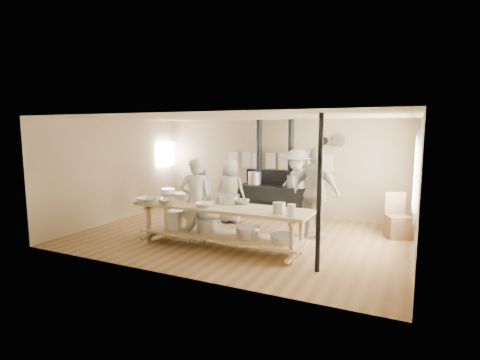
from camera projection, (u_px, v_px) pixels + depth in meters
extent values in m
plane|color=brown|center=(240.00, 236.00, 8.28)|extent=(7.00, 7.00, 0.00)
plane|color=tan|center=(279.00, 167.00, 10.34)|extent=(7.00, 0.00, 7.00)
plane|color=tan|center=(172.00, 196.00, 5.86)|extent=(7.00, 0.00, 7.00)
plane|color=tan|center=(117.00, 170.00, 9.59)|extent=(0.00, 5.00, 5.00)
plane|color=tan|center=(419.00, 189.00, 6.62)|extent=(0.00, 5.00, 5.00)
plane|color=beige|center=(240.00, 117.00, 7.93)|extent=(7.00, 7.00, 0.00)
cube|color=beige|center=(418.00, 174.00, 7.14)|extent=(0.06, 1.35, 1.65)
plane|color=white|center=(415.00, 174.00, 7.16)|extent=(0.00, 1.50, 1.50)
cube|color=beige|center=(415.00, 174.00, 7.16)|extent=(0.02, 0.03, 1.50)
plane|color=white|center=(165.00, 154.00, 11.32)|extent=(0.00, 0.90, 0.90)
cube|color=black|center=(273.00, 201.00, 10.10)|extent=(1.80, 0.70, 0.85)
cube|color=black|center=(273.00, 214.00, 10.15)|extent=(1.90, 0.75, 0.10)
cube|color=black|center=(277.00, 177.00, 10.29)|extent=(1.80, 0.12, 0.35)
cylinder|color=black|center=(259.00, 152.00, 10.16)|extent=(0.15, 0.15, 1.75)
cylinder|color=black|center=(291.00, 153.00, 9.78)|extent=(0.15, 0.15, 1.75)
cylinder|color=#B2B2B7|center=(255.00, 178.00, 10.25)|extent=(0.36, 0.36, 0.34)
cylinder|color=gray|center=(293.00, 181.00, 9.75)|extent=(0.30, 0.30, 0.30)
cylinder|color=tan|center=(278.00, 152.00, 10.20)|extent=(3.00, 0.04, 0.04)
cube|color=silver|center=(233.00, 159.00, 10.80)|extent=(0.28, 0.01, 0.46)
cube|color=silver|center=(246.00, 159.00, 10.63)|extent=(0.28, 0.01, 0.46)
cube|color=silver|center=(258.00, 160.00, 10.47)|extent=(0.28, 0.01, 0.46)
cube|color=silver|center=(271.00, 160.00, 10.31)|extent=(0.28, 0.01, 0.46)
cube|color=silver|center=(284.00, 161.00, 10.14)|extent=(0.28, 0.01, 0.46)
cube|color=silver|center=(298.00, 161.00, 9.98)|extent=(0.28, 0.01, 0.46)
cube|color=silver|center=(312.00, 162.00, 9.82)|extent=(0.28, 0.01, 0.46)
cube|color=silver|center=(327.00, 162.00, 9.65)|extent=(0.28, 0.01, 0.46)
cube|color=tan|center=(330.00, 147.00, 9.60)|extent=(0.50, 0.14, 0.03)
cylinder|color=black|center=(324.00, 141.00, 9.66)|extent=(0.20, 0.04, 0.20)
cylinder|color=silver|center=(339.00, 141.00, 9.50)|extent=(0.32, 0.03, 0.32)
cube|color=tan|center=(221.00, 207.00, 7.36)|extent=(3.60, 0.90, 0.06)
cube|color=tan|center=(221.00, 235.00, 7.44)|extent=(3.40, 0.80, 0.04)
cube|color=tan|center=(221.00, 238.00, 7.44)|extent=(3.30, 0.06, 0.06)
cube|color=tan|center=(149.00, 222.00, 7.80)|extent=(0.07, 0.07, 0.85)
cube|color=tan|center=(166.00, 216.00, 8.34)|extent=(0.07, 0.07, 0.85)
cube|color=tan|center=(291.00, 241.00, 6.49)|extent=(0.07, 0.07, 0.85)
cube|color=tan|center=(301.00, 232.00, 7.02)|extent=(0.07, 0.07, 0.85)
cylinder|color=#B2B2B7|center=(175.00, 219.00, 7.87)|extent=(0.40, 0.40, 0.38)
cylinder|color=gray|center=(208.00, 225.00, 7.54)|extent=(0.44, 0.44, 0.30)
cylinder|color=silver|center=(248.00, 232.00, 7.16)|extent=(0.48, 0.48, 0.22)
cylinder|color=silver|center=(283.00, 239.00, 6.87)|extent=(0.52, 0.52, 0.14)
cylinder|color=black|center=(319.00, 194.00, 6.02)|extent=(0.08, 0.08, 2.60)
imported|color=#B0A89B|center=(196.00, 201.00, 7.67)|extent=(0.77, 0.71, 1.77)
imported|color=#B0A89B|center=(199.00, 197.00, 8.83)|extent=(0.85, 0.74, 1.50)
imported|color=#B0A89B|center=(230.00, 191.00, 9.40)|extent=(0.79, 0.52, 1.61)
imported|color=#B0A89B|center=(316.00, 192.00, 8.02)|extent=(1.27, 0.91, 2.00)
imported|color=#B0A89B|center=(297.00, 185.00, 9.61)|extent=(1.37, 1.10, 1.85)
cube|color=brown|center=(398.00, 227.00, 8.11)|extent=(0.60, 0.60, 0.49)
cube|color=brown|center=(395.00, 204.00, 8.25)|extent=(0.43, 0.22, 0.54)
imported|color=white|center=(147.00, 200.00, 7.71)|extent=(0.42, 0.42, 0.10)
imported|color=silver|center=(167.00, 201.00, 7.51)|extent=(0.49, 0.49, 0.11)
imported|color=white|center=(205.00, 205.00, 7.23)|extent=(0.43, 0.43, 0.09)
imported|color=silver|center=(242.00, 202.00, 7.51)|extent=(0.43, 0.43, 0.09)
cube|color=#B2B2B7|center=(176.00, 196.00, 8.18)|extent=(0.55, 0.43, 0.11)
cylinder|color=silver|center=(228.00, 199.00, 7.65)|extent=(0.60, 0.60, 0.16)
cylinder|color=gray|center=(279.00, 208.00, 6.65)|extent=(0.27, 0.27, 0.21)
cylinder|color=white|center=(168.00, 193.00, 8.27)|extent=(0.40, 0.40, 0.19)
cylinder|color=white|center=(291.00, 211.00, 6.39)|extent=(0.18, 0.18, 0.22)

